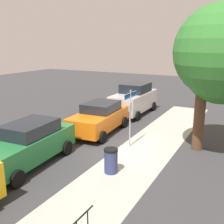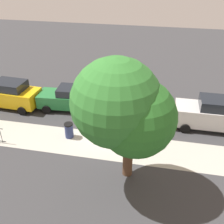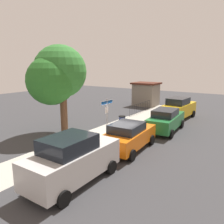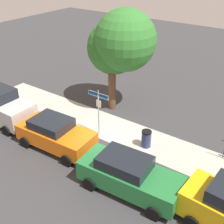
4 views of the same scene
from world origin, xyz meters
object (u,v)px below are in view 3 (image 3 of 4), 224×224
car_orange (128,136)px  car_green (166,120)px  car_yellow (179,108)px  shade_tree (57,76)px  car_silver (73,159)px  trash_bin (122,122)px  utility_shed (146,94)px  street_sign (107,110)px

car_orange → car_green: bearing=-8.7°
car_green → car_yellow: 4.67m
shade_tree → car_orange: bearing=-90.7°
car_silver → trash_bin: car_silver is taller
car_silver → car_orange: 4.72m
car_yellow → utility_shed: (4.90, 5.75, 0.46)m
car_silver → utility_shed: bearing=16.6°
street_sign → car_yellow: street_sign is taller
car_silver → car_yellow: 14.31m
street_sign → car_green: 4.89m
car_silver → utility_shed: (19.21, 5.72, 0.41)m
car_yellow → shade_tree: bearing=151.7°
street_sign → car_orange: (-1.13, -2.37, -1.10)m
car_orange → trash_bin: (3.98, 2.87, -0.37)m
shade_tree → trash_bin: 6.28m
car_orange → car_silver: bearing=176.1°
car_yellow → utility_shed: size_ratio=1.52×
car_silver → car_green: 9.69m
car_orange → car_yellow: (9.60, 0.02, 0.15)m
car_silver → trash_bin: size_ratio=4.62×
utility_shed → shade_tree: bearing=179.1°
car_yellow → trash_bin: car_yellow is taller
car_silver → car_orange: size_ratio=1.04×
shade_tree → street_sign: bearing=-73.7°
car_orange → utility_shed: utility_shed is taller
shade_tree → car_orange: (-0.07, -5.99, -3.43)m
street_sign → shade_tree: 4.43m
utility_shed → trash_bin: (-10.52, -2.90, -0.98)m
street_sign → car_orange: bearing=-115.4°
car_silver → car_orange: (4.72, -0.05, -0.20)m
car_silver → car_yellow: (14.31, -0.04, -0.04)m
car_green → car_yellow: car_yellow is taller
utility_shed → car_yellow: bearing=-130.4°
car_green → trash_bin: (-0.98, 3.34, -0.41)m
car_yellow → trash_bin: (-5.62, 2.85, -0.52)m
street_sign → car_silver: street_sign is taller
street_sign → utility_shed: size_ratio=0.90×
car_yellow → trash_bin: bearing=156.8°
car_yellow → street_sign: bearing=168.2°
car_green → utility_shed: 11.42m
car_yellow → utility_shed: utility_shed is taller
car_green → trash_bin: bearing=102.5°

